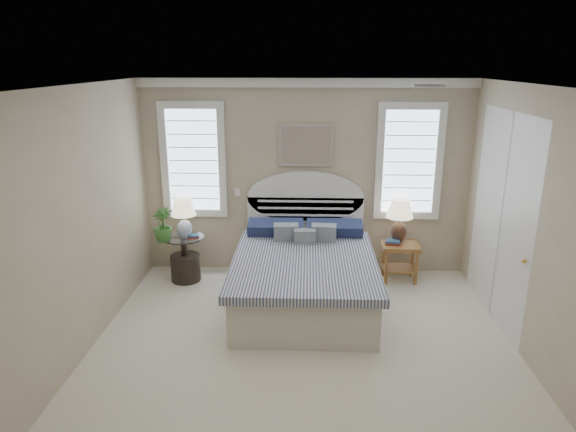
# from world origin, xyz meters

# --- Properties ---
(floor) EXTENTS (4.50, 5.00, 0.01)m
(floor) POSITION_xyz_m (0.00, 0.00, 0.00)
(floor) COLOR #EDE5CA
(floor) RESTS_ON ground
(ceiling) EXTENTS (4.50, 5.00, 0.01)m
(ceiling) POSITION_xyz_m (0.00, 0.00, 2.70)
(ceiling) COLOR white
(ceiling) RESTS_ON wall_back
(wall_back) EXTENTS (4.50, 0.02, 2.70)m
(wall_back) POSITION_xyz_m (0.00, 2.50, 1.35)
(wall_back) COLOR tan
(wall_back) RESTS_ON floor
(wall_left) EXTENTS (0.02, 5.00, 2.70)m
(wall_left) POSITION_xyz_m (-2.25, 0.00, 1.35)
(wall_left) COLOR tan
(wall_left) RESTS_ON floor
(wall_right) EXTENTS (0.02, 5.00, 2.70)m
(wall_right) POSITION_xyz_m (2.25, 0.00, 1.35)
(wall_right) COLOR tan
(wall_right) RESTS_ON floor
(crown_molding) EXTENTS (4.50, 0.08, 0.12)m
(crown_molding) POSITION_xyz_m (0.00, 2.46, 2.64)
(crown_molding) COLOR white
(crown_molding) RESTS_ON wall_back
(hvac_vent) EXTENTS (0.30, 0.20, 0.02)m
(hvac_vent) POSITION_xyz_m (1.20, 0.80, 2.68)
(hvac_vent) COLOR #B2B2B2
(hvac_vent) RESTS_ON ceiling
(switch_plate) EXTENTS (0.08, 0.01, 0.12)m
(switch_plate) POSITION_xyz_m (-0.95, 2.48, 1.15)
(switch_plate) COLOR white
(switch_plate) RESTS_ON wall_back
(window_left) EXTENTS (0.90, 0.06, 1.60)m
(window_left) POSITION_xyz_m (-1.55, 2.48, 1.60)
(window_left) COLOR silver
(window_left) RESTS_ON wall_back
(window_right) EXTENTS (0.90, 0.06, 1.60)m
(window_right) POSITION_xyz_m (1.40, 2.48, 1.60)
(window_right) COLOR silver
(window_right) RESTS_ON wall_back
(painting) EXTENTS (0.74, 0.04, 0.58)m
(painting) POSITION_xyz_m (0.00, 2.46, 1.82)
(painting) COLOR silver
(painting) RESTS_ON wall_back
(closet_door) EXTENTS (0.02, 1.80, 2.40)m
(closet_door) POSITION_xyz_m (2.23, 1.20, 1.20)
(closet_door) COLOR silver
(closet_door) RESTS_ON floor
(bed) EXTENTS (1.72, 2.28, 1.47)m
(bed) POSITION_xyz_m (0.00, 1.46, 0.39)
(bed) COLOR silver
(bed) RESTS_ON floor
(side_table_left) EXTENTS (0.56, 0.56, 0.63)m
(side_table_left) POSITION_xyz_m (-1.65, 2.05, 0.39)
(side_table_left) COLOR black
(side_table_left) RESTS_ON floor
(nightstand_right) EXTENTS (0.50, 0.40, 0.53)m
(nightstand_right) POSITION_xyz_m (1.30, 2.15, 0.39)
(nightstand_right) COLOR olive
(nightstand_right) RESTS_ON floor
(floor_pot) EXTENTS (0.43, 0.43, 0.37)m
(floor_pot) POSITION_xyz_m (-1.64, 2.03, 0.18)
(floor_pot) COLOR black
(floor_pot) RESTS_ON floor
(lamp_left) EXTENTS (0.42, 0.42, 0.55)m
(lamp_left) POSITION_xyz_m (-1.62, 2.02, 0.96)
(lamp_left) COLOR white
(lamp_left) RESTS_ON side_table_left
(lamp_right) EXTENTS (0.40, 0.40, 0.60)m
(lamp_right) POSITION_xyz_m (1.28, 2.27, 0.89)
(lamp_right) COLOR black
(lamp_right) RESTS_ON nightstand_right
(potted_plant) EXTENTS (0.30, 0.30, 0.45)m
(potted_plant) POSITION_xyz_m (-1.87, 1.87, 0.85)
(potted_plant) COLOR #36752E
(potted_plant) RESTS_ON side_table_left
(books_left) EXTENTS (0.18, 0.15, 0.04)m
(books_left) POSITION_xyz_m (-1.50, 2.01, 0.65)
(books_left) COLOR maroon
(books_left) RESTS_ON side_table_left
(books_right) EXTENTS (0.23, 0.18, 0.06)m
(books_right) POSITION_xyz_m (1.19, 2.14, 0.56)
(books_right) COLOR maroon
(books_right) RESTS_ON nightstand_right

